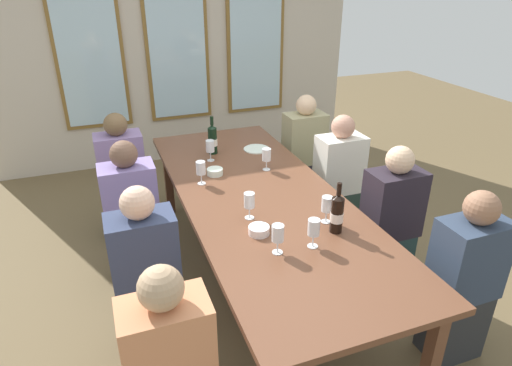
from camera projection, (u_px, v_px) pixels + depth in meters
The scene contains 22 objects.
ground_plane at pixel (260, 281), 3.39m from camera, with size 12.00×12.00×0.00m, color brown.
back_wall_with_windows at pixel (176, 37), 5.02m from camera, with size 4.25×0.10×2.90m.
dining_table at pixel (261, 202), 3.09m from camera, with size 1.05×2.82×0.74m.
white_plate_0 at pixel (257, 149), 3.83m from camera, with size 0.22×0.22×0.01m, color white.
wine_bottle_0 at pixel (213, 139), 3.70m from camera, with size 0.08×0.08×0.32m.
wine_bottle_1 at pixel (337, 213), 2.59m from camera, with size 0.08×0.08×0.32m.
tasting_bowl_0 at pixel (259, 230), 2.61m from camera, with size 0.13×0.13×0.05m, color white.
tasting_bowl_1 at pixel (215, 172), 3.36m from camera, with size 0.12×0.12×0.05m, color white.
wine_glass_0 at pixel (327, 205), 2.69m from camera, with size 0.07×0.07×0.17m.
wine_glass_1 at pixel (210, 147), 3.56m from camera, with size 0.07×0.07×0.17m.
wine_glass_2 at pixel (278, 234), 2.39m from camera, with size 0.07×0.07×0.17m.
wine_glass_3 at pixel (314, 229), 2.45m from camera, with size 0.07×0.07×0.17m.
wine_glass_4 at pixel (249, 201), 2.73m from camera, with size 0.07×0.07×0.17m.
wine_glass_5 at pixel (201, 168), 3.17m from camera, with size 0.07×0.07×0.17m.
wine_glass_6 at pixel (267, 156), 3.40m from camera, with size 0.07×0.07×0.17m.
seated_person_1 at pixel (463, 282), 2.55m from camera, with size 0.38×0.24×1.11m.
seated_person_2 at pixel (147, 276), 2.60m from camera, with size 0.38×0.24×1.11m.
seated_person_3 at pixel (390, 224), 3.13m from camera, with size 0.38×0.24×1.11m.
seated_person_4 at pixel (123, 179), 3.79m from camera, with size 0.38×0.24×1.11m.
seated_person_5 at pixel (304, 154), 4.30m from camera, with size 0.38×0.24×1.11m.
seated_person_6 at pixel (132, 217), 3.22m from camera, with size 0.38×0.24×1.11m.
seated_person_7 at pixel (338, 182), 3.75m from camera, with size 0.38×0.24×1.11m.
Camera 1 is at (-0.98, -2.54, 2.15)m, focal length 31.14 mm.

